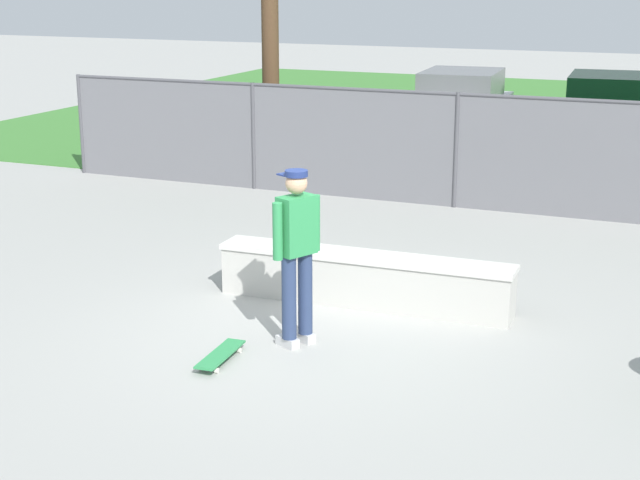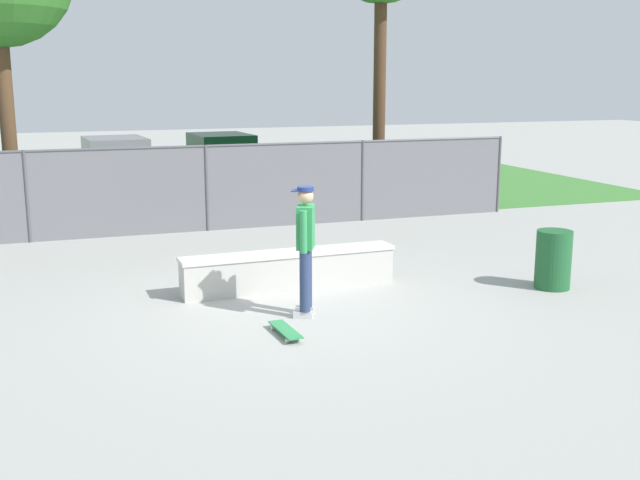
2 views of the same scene
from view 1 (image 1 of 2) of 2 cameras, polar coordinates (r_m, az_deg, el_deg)
name	(u,v)px [view 1 (image 1 of 2)]	position (r m, az deg, el deg)	size (l,w,h in m)	color
ground_plane	(304,331)	(10.39, -0.97, -5.43)	(80.00, 80.00, 0.00)	#9E9E99
grass_strip	(557,121)	(25.93, 13.89, 6.86)	(26.65, 20.00, 0.02)	#3D7A33
concrete_ledge	(364,279)	(11.12, 2.62, -2.33)	(3.49, 0.57, 0.61)	#B7B5AD
skateboarder	(297,249)	(9.70, -1.39, -0.53)	(0.39, 0.55, 1.84)	beige
skateboard	(220,355)	(9.63, -5.92, -6.78)	(0.25, 0.81, 0.09)	#2D8C4C
chainlink_fence	(456,146)	(15.79, 8.07, 5.55)	(14.72, 0.07, 1.88)	#4C4C51
car_silver	(460,109)	(21.59, 8.28, 7.71)	(2.25, 4.32, 1.66)	#B7BABF
car_green	(607,114)	(21.44, 16.63, 7.18)	(2.25, 4.32, 1.66)	#1E6638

